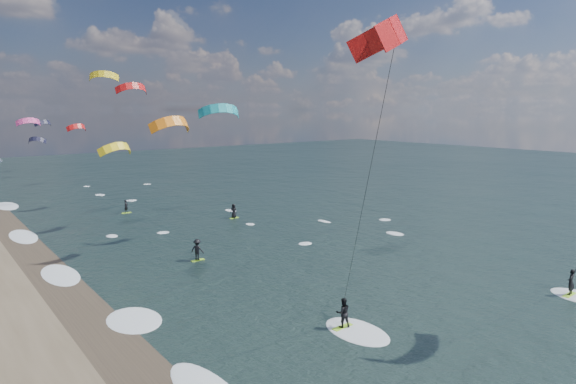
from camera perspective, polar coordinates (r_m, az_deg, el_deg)
ground at (r=25.38m, az=20.09°, el=-19.29°), size 260.00×260.00×0.00m
wet_sand_strip at (r=25.45m, az=-17.89°, el=-19.06°), size 3.00×240.00×0.00m
kitesurfer_near_b at (r=20.89m, az=10.74°, el=5.16°), size 6.79×9.32×15.89m
far_kitesurfers at (r=46.78m, az=-10.73°, el=-4.32°), size 11.69×22.60×1.79m
bg_kite_field at (r=66.75m, az=-21.81°, el=8.48°), size 11.09×70.44×10.74m
shoreline_surf at (r=29.84m, az=-18.99°, el=-14.67°), size 2.40×79.40×0.11m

